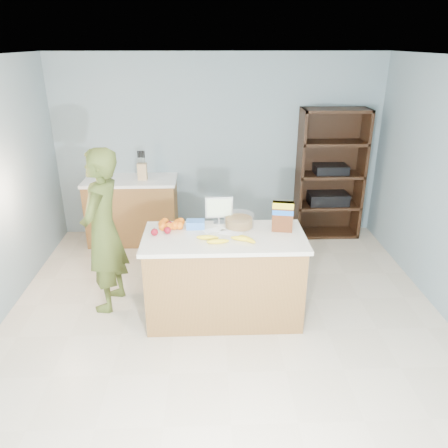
{
  "coord_description": "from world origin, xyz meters",
  "views": [
    {
      "loc": [
        -0.14,
        -3.5,
        2.63
      ],
      "look_at": [
        0.0,
        0.35,
        1.0
      ],
      "focal_mm": 35.0,
      "sensor_mm": 36.0,
      "label": 1
    }
  ],
  "objects_px": {
    "person": "(103,231)",
    "tv": "(219,208)",
    "counter_peninsula": "(224,280)",
    "shelving_unit": "(329,176)",
    "cereal_box": "(283,214)"
  },
  "relations": [
    {
      "from": "shelving_unit",
      "to": "cereal_box",
      "type": "bearing_deg",
      "value": -116.58
    },
    {
      "from": "shelving_unit",
      "to": "person",
      "type": "relative_size",
      "value": 1.06
    },
    {
      "from": "counter_peninsula",
      "to": "cereal_box",
      "type": "height_order",
      "value": "cereal_box"
    },
    {
      "from": "counter_peninsula",
      "to": "tv",
      "type": "distance_m",
      "value": 0.72
    },
    {
      "from": "cereal_box",
      "to": "shelving_unit",
      "type": "bearing_deg",
      "value": 63.42
    },
    {
      "from": "person",
      "to": "shelving_unit",
      "type": "bearing_deg",
      "value": 133.69
    },
    {
      "from": "shelving_unit",
      "to": "cereal_box",
      "type": "height_order",
      "value": "shelving_unit"
    },
    {
      "from": "counter_peninsula",
      "to": "tv",
      "type": "relative_size",
      "value": 5.53
    },
    {
      "from": "shelving_unit",
      "to": "cereal_box",
      "type": "xyz_separation_m",
      "value": [
        -0.98,
        -1.96,
        0.21
      ]
    },
    {
      "from": "shelving_unit",
      "to": "tv",
      "type": "distance_m",
      "value": 2.36
    },
    {
      "from": "shelving_unit",
      "to": "counter_peninsula",
      "type": "bearing_deg",
      "value": -127.11
    },
    {
      "from": "tv",
      "to": "cereal_box",
      "type": "relative_size",
      "value": 0.93
    },
    {
      "from": "person",
      "to": "tv",
      "type": "bearing_deg",
      "value": 103.86
    },
    {
      "from": "person",
      "to": "tv",
      "type": "xyz_separation_m",
      "value": [
        1.17,
        0.07,
        0.21
      ]
    },
    {
      "from": "person",
      "to": "counter_peninsula",
      "type": "bearing_deg",
      "value": 88.79
    }
  ]
}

